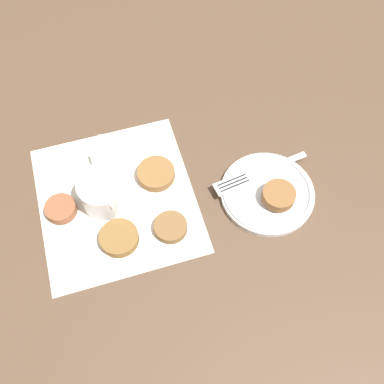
{
  "coord_description": "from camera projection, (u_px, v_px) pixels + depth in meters",
  "views": [
    {
      "loc": [
        0.45,
        -0.09,
        0.76
      ],
      "look_at": [
        0.09,
        0.11,
        0.02
      ],
      "focal_mm": 42.0,
      "sensor_mm": 36.0,
      "label": 1
    }
  ],
  "objects": [
    {
      "name": "fork",
      "position": [
        251.0,
        176.0,
        0.87
      ],
      "size": [
        0.03,
        0.2,
        0.0
      ],
      "color": "silver",
      "rests_on": "serving_plate"
    },
    {
      "name": "fritter_0",
      "position": [
        171.0,
        227.0,
        0.82
      ],
      "size": [
        0.06,
        0.06,
        0.02
      ],
      "color": "brown",
      "rests_on": "napkin"
    },
    {
      "name": "serving_plate",
      "position": [
        267.0,
        192.0,
        0.86
      ],
      "size": [
        0.18,
        0.18,
        0.02
      ],
      "color": "silver",
      "rests_on": "ground_plane"
    },
    {
      "name": "fritter_2",
      "position": [
        61.0,
        210.0,
        0.84
      ],
      "size": [
        0.06,
        0.06,
        0.02
      ],
      "color": "brown",
      "rests_on": "napkin"
    },
    {
      "name": "fritter_3",
      "position": [
        119.0,
        238.0,
        0.81
      ],
      "size": [
        0.07,
        0.07,
        0.02
      ],
      "color": "brown",
      "rests_on": "napkin"
    },
    {
      "name": "fritter_on_plate",
      "position": [
        279.0,
        195.0,
        0.84
      ],
      "size": [
        0.06,
        0.06,
        0.02
      ],
      "color": "brown",
      "rests_on": "serving_plate"
    },
    {
      "name": "ground_plane",
      "position": [
        122.0,
        185.0,
        0.88
      ],
      "size": [
        4.0,
        4.0,
        0.0
      ],
      "primitive_type": "plane",
      "color": "#4C3828"
    },
    {
      "name": "fritter_1",
      "position": [
        156.0,
        174.0,
        0.88
      ],
      "size": [
        0.07,
        0.07,
        0.02
      ],
      "color": "brown",
      "rests_on": "napkin"
    },
    {
      "name": "napkin",
      "position": [
        117.0,
        199.0,
        0.87
      ],
      "size": [
        0.37,
        0.35,
        0.0
      ],
      "color": "silver",
      "rests_on": "ground_plane"
    },
    {
      "name": "sauce_bowl",
      "position": [
        104.0,
        192.0,
        0.84
      ],
      "size": [
        0.12,
        0.09,
        0.11
      ],
      "color": "silver",
      "rests_on": "napkin"
    }
  ]
}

